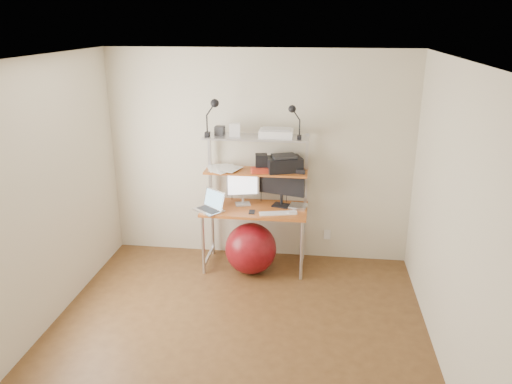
# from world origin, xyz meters

# --- Properties ---
(room) EXTENTS (3.60, 3.60, 3.60)m
(room) POSITION_xyz_m (0.00, 0.00, 1.25)
(room) COLOR brown
(room) RESTS_ON ground
(computer_desk) EXTENTS (1.20, 0.60, 1.57)m
(computer_desk) POSITION_xyz_m (0.00, 1.50, 0.96)
(computer_desk) COLOR #C66226
(computer_desk) RESTS_ON ground
(desktop) EXTENTS (1.20, 0.60, 0.00)m
(desktop) POSITION_xyz_m (0.00, 1.44, 0.74)
(desktop) COLOR #C66226
(desktop) RESTS_ON computer_desk
(mid_shelf) EXTENTS (1.18, 0.34, 0.00)m
(mid_shelf) POSITION_xyz_m (0.00, 1.57, 1.15)
(mid_shelf) COLOR #C66226
(mid_shelf) RESTS_ON computer_desk
(top_shelf) EXTENTS (1.18, 0.34, 0.00)m
(top_shelf) POSITION_xyz_m (0.00, 1.57, 1.55)
(top_shelf) COLOR silver
(top_shelf) RESTS_ON computer_desk
(floor) EXTENTS (3.60, 3.60, 0.00)m
(floor) POSITION_xyz_m (0.00, 0.00, 0.00)
(floor) COLOR brown
(floor) RESTS_ON ground
(wall_outlet) EXTENTS (0.08, 0.01, 0.12)m
(wall_outlet) POSITION_xyz_m (0.85, 1.79, 0.30)
(wall_outlet) COLOR silver
(wall_outlet) RESTS_ON room
(monitor_silver) EXTENTS (0.37, 0.17, 0.42)m
(monitor_silver) POSITION_xyz_m (-0.15, 1.55, 0.96)
(monitor_silver) COLOR #BBBBC0
(monitor_silver) RESTS_ON desktop
(monitor_black) EXTENTS (0.53, 0.21, 0.54)m
(monitor_black) POSITION_xyz_m (0.30, 1.56, 1.01)
(monitor_black) COLOR black
(monitor_black) RESTS_ON desktop
(laptop) EXTENTS (0.42, 0.41, 0.29)m
(laptop) POSITION_xyz_m (-0.48, 1.31, 0.79)
(laptop) COLOR silver
(laptop) RESTS_ON desktop
(keyboard) EXTENTS (0.42, 0.21, 0.01)m
(keyboard) POSITION_xyz_m (0.27, 1.29, 0.75)
(keyboard) COLOR silver
(keyboard) RESTS_ON desktop
(mouse) EXTENTS (0.11, 0.08, 0.03)m
(mouse) POSITION_xyz_m (0.44, 1.31, 0.75)
(mouse) COLOR silver
(mouse) RESTS_ON desktop
(mac_mini) EXTENTS (0.22, 0.22, 0.04)m
(mac_mini) POSITION_xyz_m (0.49, 1.50, 0.76)
(mac_mini) COLOR silver
(mac_mini) RESTS_ON desktop
(phone) EXTENTS (0.07, 0.13, 0.01)m
(phone) POSITION_xyz_m (-0.01, 1.30, 0.74)
(phone) COLOR black
(phone) RESTS_ON desktop
(printer) EXTENTS (0.46, 0.38, 0.19)m
(printer) POSITION_xyz_m (0.32, 1.59, 1.24)
(printer) COLOR black
(printer) RESTS_ON mid_shelf
(nas_cube) EXTENTS (0.15, 0.15, 0.19)m
(nas_cube) POSITION_xyz_m (0.06, 1.57, 1.25)
(nas_cube) COLOR black
(nas_cube) RESTS_ON mid_shelf
(red_box) EXTENTS (0.22, 0.18, 0.05)m
(red_box) POSITION_xyz_m (0.05, 1.50, 1.18)
(red_box) COLOR #B5301D
(red_box) RESTS_ON mid_shelf
(scanner) EXTENTS (0.37, 0.24, 0.10)m
(scanner) POSITION_xyz_m (0.23, 1.56, 1.60)
(scanner) COLOR silver
(scanner) RESTS_ON top_shelf
(box_white) EXTENTS (0.14, 0.12, 0.14)m
(box_white) POSITION_xyz_m (-0.24, 1.56, 1.62)
(box_white) COLOR silver
(box_white) RESTS_ON top_shelf
(box_grey) EXTENTS (0.11, 0.11, 0.10)m
(box_grey) POSITION_xyz_m (-0.42, 1.59, 1.60)
(box_grey) COLOR #29292B
(box_grey) RESTS_ON top_shelf
(clip_lamp_left) EXTENTS (0.17, 0.09, 0.42)m
(clip_lamp_left) POSITION_xyz_m (-0.46, 1.48, 1.86)
(clip_lamp_left) COLOR black
(clip_lamp_left) RESTS_ON top_shelf
(clip_lamp_right) EXTENTS (0.15, 0.08, 0.38)m
(clip_lamp_right) POSITION_xyz_m (0.42, 1.47, 1.82)
(clip_lamp_right) COLOR black
(clip_lamp_right) RESTS_ON top_shelf
(exercise_ball) EXTENTS (0.59, 0.59, 0.59)m
(exercise_ball) POSITION_xyz_m (-0.03, 1.29, 0.30)
(exercise_ball) COLOR maroon
(exercise_ball) RESTS_ON floor
(paper_stack) EXTENTS (0.46, 0.43, 0.02)m
(paper_stack) POSITION_xyz_m (-0.38, 1.57, 1.16)
(paper_stack) COLOR white
(paper_stack) RESTS_ON mid_shelf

